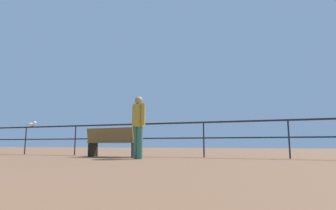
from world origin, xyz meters
TOP-DOWN VIEW (x-y plane):
  - pier_railing at (0.00, 9.55)m, footprint 23.91×0.05m
  - bench_near_left at (-0.32, 8.71)m, footprint 1.75×0.80m
  - person_by_bench at (0.89, 8.08)m, footprint 0.49×0.33m
  - seagull_on_rail at (-4.51, 9.56)m, footprint 0.42×0.26m

SIDE VIEW (x-z plane):
  - bench_near_left at x=-0.32m, z-range 0.06..0.96m
  - pier_railing at x=0.00m, z-range 0.27..1.35m
  - person_by_bench at x=0.89m, z-range 0.13..1.84m
  - seagull_on_rail at x=-4.51m, z-range 1.07..1.28m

